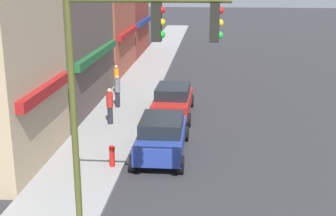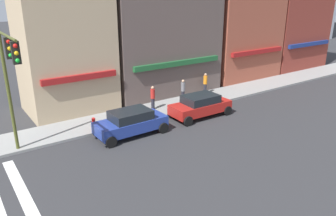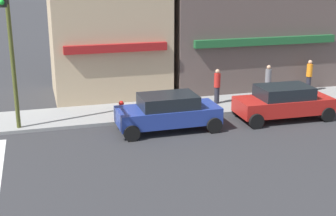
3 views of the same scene
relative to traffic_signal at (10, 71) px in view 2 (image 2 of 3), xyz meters
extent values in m
cube|color=silver|center=(-0.75, -4.96, -4.81)|extent=(0.50, 10.80, 0.01)
cube|color=tan|center=(4.78, 6.54, 2.48)|extent=(6.01, 5.00, 14.59)
cube|color=maroon|center=(4.78, 3.89, -1.81)|extent=(5.11, 0.30, 0.40)
cube|color=brown|center=(12.95, 6.54, 1.52)|extent=(9.66, 5.00, 12.67)
cube|color=#1E592D|center=(12.95, 3.89, -1.81)|extent=(8.21, 0.30, 0.40)
cube|color=#9E4C38|center=(22.35, 6.54, 1.83)|extent=(7.99, 5.00, 13.29)
cube|color=maroon|center=(22.35, 3.89, -1.81)|extent=(6.79, 0.30, 0.40)
cube|color=maroon|center=(30.74, 6.54, 1.48)|extent=(8.30, 5.00, 12.59)
cube|color=navy|center=(30.74, 3.89, -1.81)|extent=(7.06, 0.30, 0.40)
cylinder|color=#474C1E|center=(0.00, 1.44, -1.45)|extent=(0.18, 0.18, 6.73)
cylinder|color=#474C1E|center=(0.00, -0.60, 1.72)|extent=(0.12, 4.08, 0.12)
cube|color=black|center=(0.00, -0.80, 1.19)|extent=(0.32, 0.24, 0.95)
sphere|color=red|center=(0.00, -0.93, 1.49)|extent=(0.18, 0.18, 0.18)
sphere|color=#EAAD14|center=(0.00, -0.93, 1.19)|extent=(0.18, 0.18, 0.18)
sphere|color=green|center=(0.00, -0.93, 0.89)|extent=(0.18, 0.18, 0.18)
cube|color=black|center=(0.00, -2.23, 1.19)|extent=(0.32, 0.24, 0.95)
sphere|color=red|center=(0.00, -2.36, 1.49)|extent=(0.18, 0.18, 0.18)
sphere|color=#EAAD14|center=(0.00, -2.36, 1.19)|extent=(0.18, 0.18, 0.18)
sphere|color=green|center=(0.00, -2.36, 0.89)|extent=(0.18, 0.18, 0.18)
cube|color=navy|center=(6.22, -0.26, -4.12)|extent=(4.42, 1.84, 0.70)
cube|color=black|center=(6.22, -0.26, -3.50)|extent=(2.43, 1.68, 0.55)
cylinder|color=black|center=(4.43, 0.64, -4.47)|extent=(0.68, 0.22, 0.68)
cylinder|color=black|center=(4.43, -1.16, -4.47)|extent=(0.68, 0.22, 0.68)
cylinder|color=black|center=(8.02, 0.64, -4.47)|extent=(0.68, 0.22, 0.68)
cylinder|color=black|center=(8.02, -1.16, -4.47)|extent=(0.68, 0.22, 0.68)
cube|color=#B21E19|center=(11.78, -0.26, -4.12)|extent=(4.43, 1.88, 0.70)
cube|color=black|center=(11.78, -0.26, -3.50)|extent=(2.45, 1.70, 0.55)
cylinder|color=black|center=(9.99, 0.64, -4.47)|extent=(0.68, 0.22, 0.68)
cylinder|color=black|center=(9.99, -1.16, -4.47)|extent=(0.68, 0.22, 0.68)
cylinder|color=black|center=(13.57, 0.64, -4.47)|extent=(0.68, 0.22, 0.68)
cylinder|color=black|center=(13.57, -1.16, -4.47)|extent=(0.68, 0.22, 0.68)
cylinder|color=#23232D|center=(12.59, 2.82, -4.24)|extent=(0.26, 0.26, 0.85)
cylinder|color=slate|center=(12.59, 2.82, -3.46)|extent=(0.32, 0.32, 0.70)
sphere|color=tan|center=(12.59, 2.82, -3.00)|extent=(0.22, 0.22, 0.22)
cylinder|color=#23232D|center=(9.63, 2.60, -4.24)|extent=(0.26, 0.26, 0.85)
cylinder|color=red|center=(9.63, 2.60, -3.46)|extent=(0.32, 0.32, 0.70)
sphere|color=tan|center=(9.63, 2.60, -3.00)|extent=(0.22, 0.22, 0.22)
cylinder|color=#23232D|center=(15.45, 3.45, -4.24)|extent=(0.26, 0.26, 0.85)
cylinder|color=orange|center=(15.45, 3.45, -3.46)|extent=(0.32, 0.32, 0.70)
sphere|color=tan|center=(15.45, 3.45, -3.00)|extent=(0.22, 0.22, 0.22)
cylinder|color=red|center=(4.51, 1.44, -4.34)|extent=(0.20, 0.20, 0.65)
sphere|color=red|center=(4.51, 1.44, -3.94)|extent=(0.24, 0.24, 0.24)
camera|label=1|loc=(-11.61, -2.15, 2.34)|focal=50.00mm
camera|label=2|loc=(-2.54, -16.80, 3.53)|focal=35.00mm
camera|label=3|loc=(0.89, -18.72, 1.94)|focal=50.00mm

